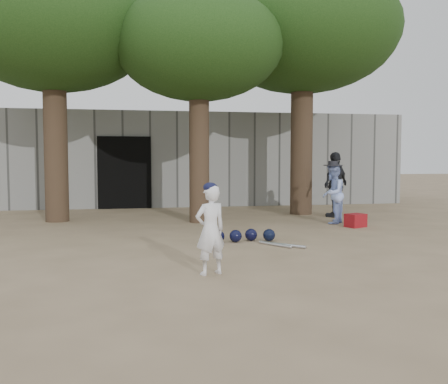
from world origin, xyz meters
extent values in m
plane|color=#937C5E|center=(0.00, 0.00, 0.00)|extent=(70.00, 70.00, 0.00)
imported|color=white|center=(0.00, -1.19, 0.60)|extent=(0.51, 0.42, 1.20)
imported|color=#9CB3F1|center=(3.66, 3.35, 0.71)|extent=(0.84, 0.87, 1.41)
imported|color=black|center=(4.26, 4.58, 0.85)|extent=(1.05, 0.93, 1.71)
cube|color=maroon|center=(3.93, 2.69, 0.15)|extent=(0.51, 0.46, 0.30)
cube|color=gray|center=(0.00, 8.00, 1.50)|extent=(16.00, 0.35, 3.00)
cube|color=black|center=(-1.20, 7.80, 1.10)|extent=(1.60, 0.08, 2.20)
cube|color=slate|center=(0.00, 10.50, 1.50)|extent=(16.00, 5.00, 3.00)
sphere|color=black|center=(0.54, 1.25, 0.12)|extent=(0.23, 0.23, 0.23)
sphere|color=black|center=(0.86, 1.23, 0.12)|extent=(0.23, 0.23, 0.23)
sphere|color=black|center=(1.18, 1.33, 0.12)|extent=(0.23, 0.23, 0.23)
sphere|color=black|center=(1.50, 1.23, 0.12)|extent=(0.23, 0.23, 0.23)
cylinder|color=#B9BAC0|center=(1.47, 0.71, 0.03)|extent=(0.44, 0.63, 0.06)
cylinder|color=#B9BAC0|center=(1.65, 0.59, 0.03)|extent=(0.55, 0.55, 0.06)
cylinder|color=brown|center=(-2.80, 5.00, 2.75)|extent=(0.56, 0.56, 5.50)
ellipsoid|color=#284C19|center=(-2.80, 5.00, 4.70)|extent=(4.80, 4.80, 3.12)
cylinder|color=brown|center=(0.60, 4.20, 2.50)|extent=(0.48, 0.48, 5.00)
ellipsoid|color=#284C19|center=(0.60, 4.20, 4.20)|extent=(4.00, 4.00, 2.60)
cylinder|color=brown|center=(3.60, 5.40, 2.90)|extent=(0.60, 0.60, 5.80)
ellipsoid|color=#284C19|center=(3.60, 5.40, 5.00)|extent=(5.20, 5.20, 3.38)
camera|label=1|loc=(-1.05, -7.69, 1.57)|focal=40.00mm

